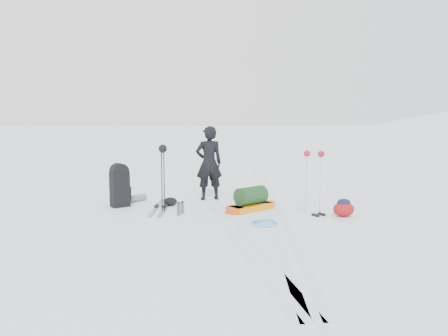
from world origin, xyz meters
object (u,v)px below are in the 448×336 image
at_px(pulk_sled, 251,201).
at_px(ski_poles_black, 163,157).
at_px(expedition_rucksack, 122,186).
at_px(skier, 209,163).

distance_m(pulk_sled, ski_poles_black, 2.16).
bearing_deg(expedition_rucksack, ski_poles_black, -64.71).
height_order(skier, expedition_rucksack, skier).
xyz_separation_m(skier, pulk_sled, (0.82, -1.35, -0.71)).
bearing_deg(pulk_sled, skier, 87.28).
bearing_deg(pulk_sled, expedition_rucksack, 130.86).
bearing_deg(expedition_rucksack, pulk_sled, -44.00).
relative_size(expedition_rucksack, ski_poles_black, 0.71).
height_order(pulk_sled, expedition_rucksack, expedition_rucksack).
xyz_separation_m(skier, ski_poles_black, (-1.09, -1.28, 0.28)).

